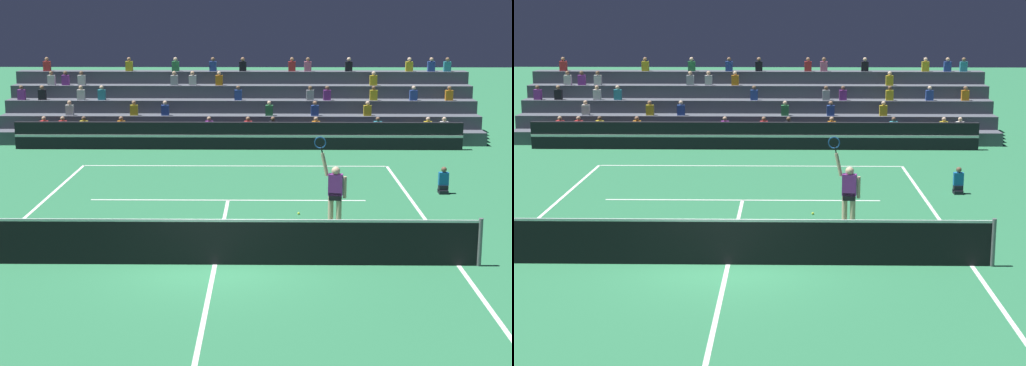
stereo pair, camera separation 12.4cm
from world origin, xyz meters
The scene contains 8 objects.
ground_plane centered at (0.00, 0.00, 0.00)m, with size 120.00×120.00×0.00m, color #2D7A4C.
court_lines centered at (0.00, 0.00, 0.00)m, with size 11.10×23.90×0.01m.
tennis_net centered at (0.00, 0.00, 0.54)m, with size 12.00×0.10×1.10m.
sponsor_banner_wall centered at (0.00, 15.51, 0.55)m, with size 18.00×0.26×1.10m.
bleacher_stand centered at (0.00, 19.31, 1.02)m, with size 20.41×4.75×3.38m.
ball_kid_courtside centered at (6.63, 7.44, 0.33)m, with size 0.30×0.36×0.84m.
tennis_player centered at (2.91, 2.90, 0.99)m, with size 0.87×0.40×2.50m.
tennis_ball centered at (2.06, 4.69, 0.03)m, with size 0.07×0.07×0.07m, color #C6DB33.
Camera 2 is at (1.31, -18.50, 5.81)m, focal length 60.00 mm.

